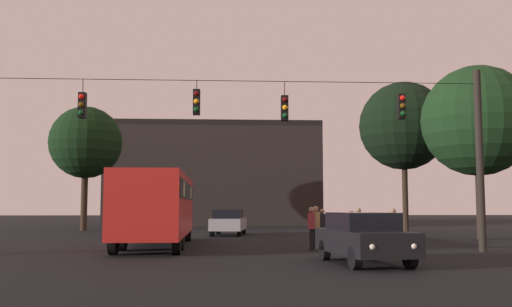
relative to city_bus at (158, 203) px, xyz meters
name	(u,v)px	position (x,y,z in m)	size (l,w,h in m)	color
ground_plane	(236,240)	(3.47, 4.97, -1.87)	(168.00, 168.00, 0.00)	black
overhead_signal_span	(242,144)	(3.48, -3.57, 2.17)	(18.43, 0.44, 6.94)	black
city_bus	(158,203)	(0.00, 0.00, 0.00)	(2.67, 11.03, 3.00)	#B21E19
car_near_right	(364,237)	(6.98, -7.83, -1.07)	(2.29, 4.48, 1.52)	black
car_far_left	(228,222)	(3.09, 9.57, -1.07)	(2.30, 4.49, 1.52)	#99999E
pedestrian_crossing_left	(322,225)	(7.09, 0.09, -0.97)	(0.30, 0.39, 1.60)	black
pedestrian_crossing_center	(351,228)	(7.77, -2.65, -1.00)	(0.33, 0.41, 1.55)	black
pedestrian_crossing_right	(312,226)	(6.24, -2.47, -0.91)	(0.35, 0.42, 1.68)	black
pedestrian_near_bus	(393,227)	(9.33, -2.93, -0.95)	(0.25, 0.37, 1.63)	black
pedestrian_trailing	(316,224)	(6.56, -1.46, -0.89)	(0.31, 0.40, 1.72)	black
pedestrian_far_side	(359,225)	(8.58, -0.38, -0.94)	(0.32, 0.41, 1.64)	black
corner_building	(215,176)	(1.88, 31.44, 2.77)	(19.12, 12.88, 9.26)	black
tree_left_silhouette	(477,121)	(16.29, 4.82, 4.37)	(5.88, 5.88, 9.20)	#2D2116
tree_behind_building	(404,126)	(14.77, 12.67, 5.18)	(5.87, 5.87, 10.00)	#2D2116
tree_right_far	(86,143)	(-7.07, 16.65, 4.37)	(5.14, 5.14, 8.83)	#2D2116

